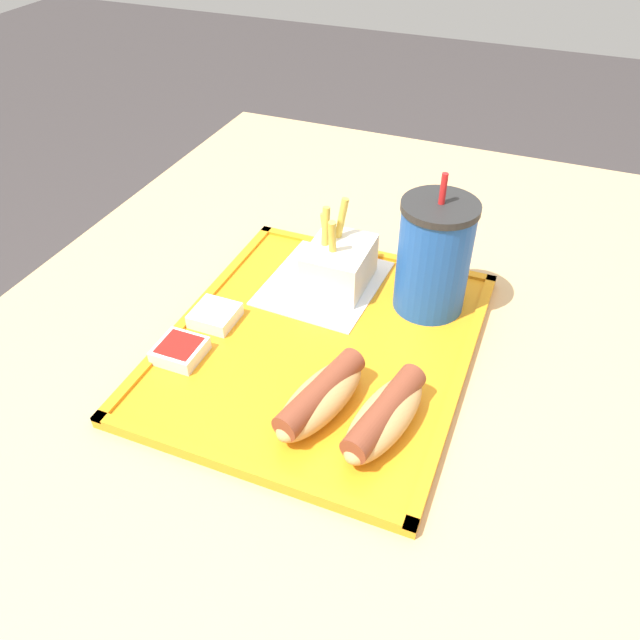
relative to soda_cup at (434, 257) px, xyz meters
The scene contains 9 objects.
dining_table 0.47m from the soda_cup, 29.57° to the right, with size 1.22×0.87×0.74m.
food_tray 0.16m from the soda_cup, 41.06° to the right, with size 0.39×0.33×0.01m.
paper_napkin 0.15m from the soda_cup, 86.79° to the right, with size 0.16×0.14×0.00m.
soda_cup is the anchor object (origin of this frame).
hot_dog_far 0.21m from the soda_cup, ahead, with size 0.13×0.07×0.04m.
hot_dog_near 0.22m from the soda_cup, 14.79° to the right, with size 0.13×0.08×0.04m.
fries_carton 0.12m from the soda_cup, 89.71° to the right, with size 0.09×0.07×0.11m.
sauce_cup_mayo 0.26m from the soda_cup, 61.75° to the right, with size 0.05×0.05×0.02m.
sauce_cup_ketchup 0.30m from the soda_cup, 50.04° to the right, with size 0.05×0.05×0.02m.
Camera 1 is at (0.47, 0.17, 1.22)m, focal length 35.00 mm.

